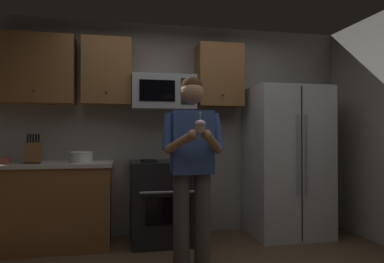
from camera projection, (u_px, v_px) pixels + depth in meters
name	position (u px, v px, depth m)	size (l,w,h in m)	color
wall_back	(172.00, 129.00, 4.51)	(4.40, 0.10, 2.60)	gray
oven_range	(164.00, 201.00, 4.08)	(0.76, 0.70, 0.93)	black
microwave	(163.00, 93.00, 4.22)	(0.74, 0.41, 0.40)	#9EA0A5
refrigerator	(287.00, 161.00, 4.35)	(0.90, 0.75, 1.80)	#B7BABF
cabinet_row_upper	(114.00, 72.00, 4.15)	(2.78, 0.36, 0.76)	brown
counter_left	(44.00, 205.00, 3.84)	(1.44, 0.66, 0.92)	brown
knife_block	(34.00, 152.00, 3.78)	(0.16, 0.15, 0.32)	brown
bowl_large_white	(81.00, 157.00, 3.91)	(0.25, 0.25, 0.12)	white
bowl_small_colored	(4.00, 160.00, 3.76)	(0.14, 0.14, 0.07)	#B24C3F
person	(192.00, 159.00, 3.28)	(0.60, 0.48, 1.76)	#4C4742
cupcake	(200.00, 126.00, 2.96)	(0.09, 0.09, 0.17)	#A87F56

